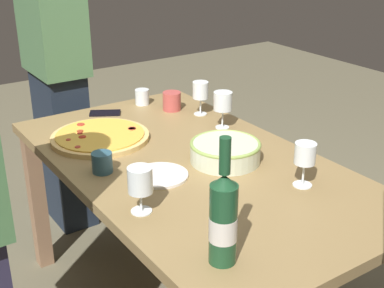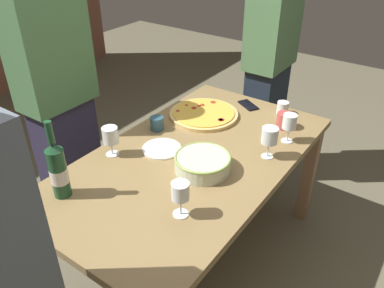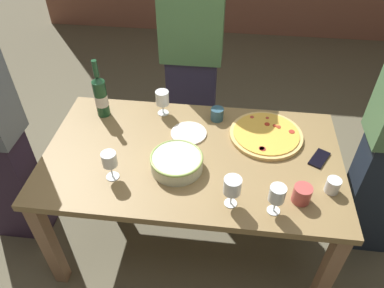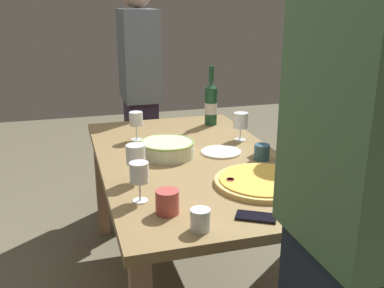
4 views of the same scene
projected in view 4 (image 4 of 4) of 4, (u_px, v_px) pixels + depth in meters
ground_plane at (192, 288)px, 2.45m from camera, size 8.00×8.00×0.00m
dining_table at (192, 176)px, 2.25m from camera, size 1.60×0.90×0.75m
pizza at (263, 181)px, 1.90m from camera, size 0.41×0.41×0.03m
serving_bowl at (167, 148)px, 2.24m from camera, size 0.27×0.27×0.08m
wine_bottle at (211, 103)px, 2.78m from camera, size 0.08×0.08×0.37m
wine_glass_near_pizza at (139, 173)px, 1.71m from camera, size 0.07×0.07×0.16m
wine_glass_by_bottle at (136, 156)px, 1.90m from camera, size 0.08×0.08×0.17m
wine_glass_far_left at (241, 121)px, 2.48m from camera, size 0.08×0.08×0.16m
wine_glass_far_right at (136, 120)px, 2.47m from camera, size 0.07×0.07×0.16m
cup_amber at (200, 220)px, 1.52m from camera, size 0.07×0.07×0.08m
cup_ceramic at (262, 152)px, 2.19m from camera, size 0.08×0.08×0.08m
cup_spare at (167, 202)px, 1.64m from camera, size 0.09×0.09×0.09m
side_plate at (221, 152)px, 2.30m from camera, size 0.21×0.21×0.01m
cell_phone at (256, 217)px, 1.61m from camera, size 0.13×0.16×0.01m
person_host at (338, 117)px, 2.51m from camera, size 0.42×0.24×1.71m
person_guest_left at (346, 230)px, 1.20m from camera, size 0.39×0.24×1.77m
person_guest_right at (140, 95)px, 3.20m from camera, size 0.39×0.24×1.67m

